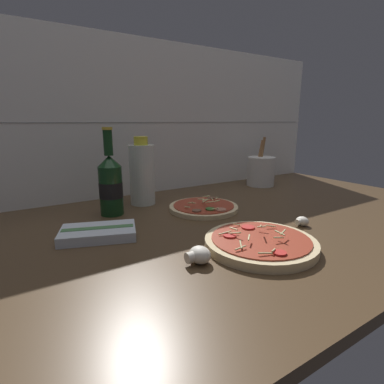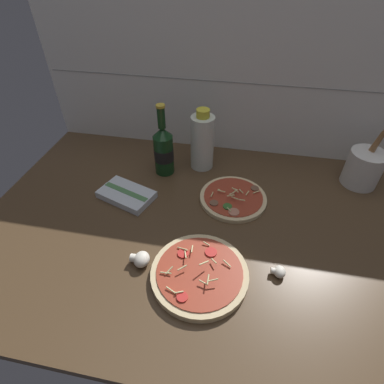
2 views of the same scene
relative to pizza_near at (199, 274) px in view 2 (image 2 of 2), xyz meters
The scene contains 10 objects.
counter_slab 20.07cm from the pizza_near, 63.69° to the left, with size 160.00×90.00×2.50cm.
tile_backsplash 69.20cm from the pizza_near, 82.06° to the left, with size 160.00×1.13×60.00cm.
pizza_near is the anchor object (origin of this frame).
pizza_far 31.75cm from the pizza_near, 79.21° to the left, with size 22.14×22.14×4.91cm.
beer_bottle 47.86cm from the pizza_near, 115.75° to the left, with size 7.05×7.05×26.32cm.
oil_bottle 50.16cm from the pizza_near, 98.86° to the left, with size 8.46×8.46×23.00cm.
mushroom_left 20.57cm from the pizza_near, 12.25° to the left, with size 3.78×3.60×2.52cm.
mushroom_right 16.14cm from the pizza_near, behind, with size 5.22×4.97×3.48cm.
utensil_crock 69.22cm from the pizza_near, 45.04° to the left, with size 11.91×11.91×21.24cm.
dish_towel 39.04cm from the pizza_near, 138.81° to the left, with size 20.42×16.07×2.56cm.
Camera 2 is at (-2.24, -62.06, 69.88)cm, focal length 28.00 mm.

